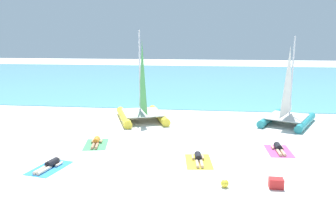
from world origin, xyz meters
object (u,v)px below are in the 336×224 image
at_px(towel_center_left, 96,144).
at_px(sunbather_center_right, 198,158).
at_px(towel_leftmost, 49,168).
at_px(beach_ball, 225,183).
at_px(sunbather_leftmost, 50,165).
at_px(sunbather_rightmost, 279,148).
at_px(sunbather_center_left, 96,142).
at_px(towel_rightmost, 279,151).
at_px(cooler_box, 276,183).
at_px(towel_center_right, 199,162).
at_px(sailboat_yellow, 142,107).
at_px(sailboat_teal, 287,112).

distance_m(towel_center_left, sunbather_center_right, 5.45).
distance_m(towel_leftmost, beach_ball, 7.14).
relative_size(sunbather_leftmost, sunbather_rightmost, 1.00).
height_order(towel_center_left, sunbather_rightmost, sunbather_rightmost).
bearing_deg(sunbather_center_left, towel_rightmost, -11.42).
distance_m(towel_center_left, cooler_box, 9.01).
bearing_deg(beach_ball, towel_center_right, 112.72).
height_order(sailboat_yellow, beach_ball, sailboat_yellow).
bearing_deg(sunbather_rightmost, sailboat_teal, 72.72).
bearing_deg(towel_center_left, sailboat_teal, 28.24).
bearing_deg(sailboat_yellow, towel_leftmost, -124.45).
distance_m(sunbather_leftmost, towel_center_left, 3.36).
relative_size(towel_center_left, sunbather_center_left, 1.22).
bearing_deg(sailboat_teal, sunbather_leftmost, -117.12).
relative_size(towel_center_left, cooler_box, 3.80).
height_order(sunbather_center_right, beach_ball, sunbather_center_right).
distance_m(sunbather_center_right, sunbather_rightmost, 4.16).
height_order(sunbather_leftmost, towel_center_right, sunbather_leftmost).
relative_size(sunbather_leftmost, towel_center_right, 0.82).
height_order(sunbather_rightmost, beach_ball, sunbather_rightmost).
bearing_deg(sunbather_rightmost, towel_rightmost, -90.00).
bearing_deg(sunbather_leftmost, towel_center_left, 86.23).
bearing_deg(towel_center_left, towel_center_right, -18.78).
bearing_deg(towel_rightmost, beach_ball, -121.08).
bearing_deg(sunbather_center_right, sunbather_leftmost, -172.91).
height_order(sunbather_center_left, sunbather_rightmost, same).
bearing_deg(towel_center_right, towel_leftmost, -165.60).
xyz_separation_m(sailboat_yellow, towel_rightmost, (7.65, -5.24, -0.85)).
bearing_deg(towel_leftmost, beach_ball, -7.52).
bearing_deg(towel_rightmost, sunbather_leftmost, -160.74).
xyz_separation_m(sailboat_teal, sunbather_rightmost, (-1.42, -5.31, -0.66)).
bearing_deg(sailboat_teal, sailboat_yellow, -154.48).
bearing_deg(sunbather_center_right, towel_rightmost, 19.14).
distance_m(sailboat_yellow, sunbather_leftmost, 8.91).
height_order(sunbather_leftmost, towel_center_left, sunbather_leftmost).
xyz_separation_m(sunbather_center_left, sunbather_center_right, (5.19, -1.76, 0.00)).
height_order(sunbather_center_right, cooler_box, cooler_box).
distance_m(towel_rightmost, sunbather_rightmost, 0.14).
distance_m(towel_center_right, sunbather_rightmost, 4.18).
bearing_deg(beach_ball, sunbather_center_left, 145.36).
distance_m(towel_center_right, beach_ball, 2.70).
xyz_separation_m(sunbather_center_left, beach_ball, (6.24, -4.31, 0.01)).
xyz_separation_m(towel_center_left, cooler_box, (8.03, -4.08, 0.17)).
height_order(towel_rightmost, beach_ball, beach_ball).
relative_size(sailboat_yellow, sunbather_center_left, 3.66).
xyz_separation_m(sailboat_teal, beach_ball, (-4.06, -9.78, -0.65)).
relative_size(sailboat_teal, towel_leftmost, 2.80).
relative_size(sunbather_leftmost, cooler_box, 3.13).
height_order(sunbather_rightmost, cooler_box, cooler_box).
distance_m(sailboat_teal, cooler_box, 9.89).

